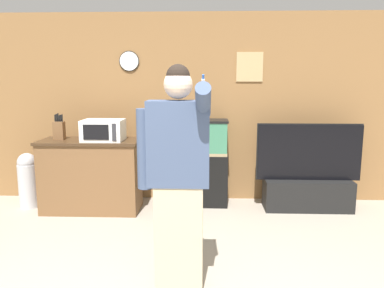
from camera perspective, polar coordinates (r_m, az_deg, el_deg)
The scene contains 8 objects.
wall_back_paneled at distance 5.27m, azimuth -0.31°, elevation 5.48°, with size 10.00×0.08×2.60m.
counter_island at distance 5.05m, azimuth -15.07°, elevation -4.62°, with size 1.28×0.57×0.94m.
microwave at distance 4.84m, azimuth -13.36°, elevation 2.06°, with size 0.51×0.38×0.26m.
knife_block at distance 5.10m, azimuth -19.59°, elevation 2.05°, with size 0.13×0.11×0.34m.
aquarium_on_stand at distance 5.09m, azimuth 0.74°, elevation -2.82°, with size 0.83×0.38×1.17m.
tv_on_stand at distance 5.19m, azimuth 17.20°, elevation -5.91°, with size 1.36×0.40×1.14m.
person_standing at distance 2.95m, azimuth -2.24°, elevation -5.03°, with size 0.57×0.43×1.81m.
trash_bin at distance 5.48m, azimuth -23.70°, elevation -4.96°, with size 0.26×0.26×0.74m.
Camera 1 is at (0.23, -2.13, 1.70)m, focal length 35.00 mm.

